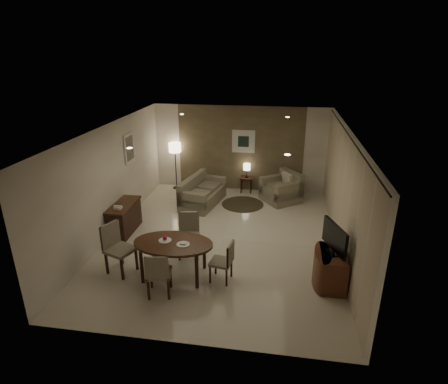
% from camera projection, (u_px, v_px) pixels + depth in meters
% --- Properties ---
extents(room_shell, '(5.50, 7.00, 2.70)m').
position_uv_depth(room_shell, '(225.00, 181.00, 9.01)').
color(room_shell, beige).
rests_on(room_shell, ground).
extents(taupe_accent, '(3.96, 0.03, 2.70)m').
position_uv_depth(taupe_accent, '(240.00, 149.00, 11.84)').
color(taupe_accent, '#756549').
rests_on(taupe_accent, wall_back).
extents(curtain_wall, '(0.08, 6.70, 2.58)m').
position_uv_depth(curtain_wall, '(342.00, 195.00, 8.26)').
color(curtain_wall, beige).
rests_on(curtain_wall, wall_right).
extents(curtain_rod, '(0.03, 6.80, 0.03)m').
position_uv_depth(curtain_rod, '(350.00, 136.00, 7.78)').
color(curtain_rod, black).
rests_on(curtain_rod, wall_right).
extents(art_back_frame, '(0.72, 0.03, 0.72)m').
position_uv_depth(art_back_frame, '(243.00, 141.00, 11.72)').
color(art_back_frame, silver).
rests_on(art_back_frame, wall_back).
extents(art_back_canvas, '(0.34, 0.01, 0.34)m').
position_uv_depth(art_back_canvas, '(243.00, 142.00, 11.70)').
color(art_back_canvas, black).
rests_on(art_back_canvas, wall_back).
extents(art_left_frame, '(0.03, 0.60, 0.80)m').
position_uv_depth(art_left_frame, '(129.00, 148.00, 9.96)').
color(art_left_frame, silver).
rests_on(art_left_frame, wall_left).
extents(art_left_canvas, '(0.01, 0.46, 0.64)m').
position_uv_depth(art_left_canvas, '(130.00, 148.00, 9.96)').
color(art_left_canvas, gray).
rests_on(art_left_canvas, wall_left).
extents(downlight_nl, '(0.10, 0.10, 0.01)m').
position_uv_depth(downlight_nl, '(129.00, 148.00, 6.70)').
color(downlight_nl, white).
rests_on(downlight_nl, ceiling).
extents(downlight_nr, '(0.10, 0.10, 0.01)m').
position_uv_depth(downlight_nr, '(287.00, 155.00, 6.29)').
color(downlight_nr, white).
rests_on(downlight_nr, ceiling).
extents(downlight_fl, '(0.10, 0.10, 0.01)m').
position_uv_depth(downlight_fl, '(182.00, 114.00, 10.01)').
color(downlight_fl, white).
rests_on(downlight_fl, ceiling).
extents(downlight_fr, '(0.10, 0.10, 0.01)m').
position_uv_depth(downlight_fr, '(288.00, 117.00, 9.60)').
color(downlight_fr, white).
rests_on(downlight_fr, ceiling).
extents(console_desk, '(0.48, 1.20, 0.75)m').
position_uv_depth(console_desk, '(125.00, 218.00, 9.36)').
color(console_desk, '#4C2F18').
rests_on(console_desk, floor).
extents(telephone, '(0.20, 0.14, 0.09)m').
position_uv_depth(telephone, '(118.00, 207.00, 8.93)').
color(telephone, white).
rests_on(telephone, console_desk).
extents(tv_cabinet, '(0.48, 0.90, 0.70)m').
position_uv_depth(tv_cabinet, '(332.00, 269.00, 7.27)').
color(tv_cabinet, '#5D2B1B').
rests_on(tv_cabinet, floor).
extents(flat_tv, '(0.36, 0.85, 0.60)m').
position_uv_depth(flat_tv, '(335.00, 238.00, 7.03)').
color(flat_tv, black).
rests_on(flat_tv, tv_cabinet).
extents(dining_table, '(1.60, 1.00, 0.75)m').
position_uv_depth(dining_table, '(174.00, 259.00, 7.56)').
color(dining_table, '#4C2F18').
rests_on(dining_table, floor).
extents(chair_near, '(0.53, 0.53, 0.92)m').
position_uv_depth(chair_near, '(159.00, 273.00, 6.95)').
color(chair_near, gray).
rests_on(chair_near, floor).
extents(chair_far, '(0.54, 0.54, 0.97)m').
position_uv_depth(chair_far, '(189.00, 236.00, 8.23)').
color(chair_far, gray).
rests_on(chair_far, floor).
extents(chair_left, '(0.66, 0.66, 1.06)m').
position_uv_depth(chair_left, '(120.00, 249.00, 7.62)').
color(chair_left, gray).
rests_on(chair_left, floor).
extents(chair_right, '(0.47, 0.47, 0.84)m').
position_uv_depth(chair_right, '(221.00, 261.00, 7.38)').
color(chair_right, gray).
rests_on(chair_right, floor).
extents(plate_a, '(0.26, 0.26, 0.02)m').
position_uv_depth(plate_a, '(165.00, 240.00, 7.49)').
color(plate_a, white).
rests_on(plate_a, dining_table).
extents(plate_b, '(0.26, 0.26, 0.02)m').
position_uv_depth(plate_b, '(183.00, 244.00, 7.34)').
color(plate_b, white).
rests_on(plate_b, dining_table).
extents(fruit_apple, '(0.09, 0.09, 0.09)m').
position_uv_depth(fruit_apple, '(165.00, 238.00, 7.47)').
color(fruit_apple, red).
rests_on(fruit_apple, plate_a).
extents(napkin, '(0.12, 0.08, 0.03)m').
position_uv_depth(napkin, '(183.00, 243.00, 7.33)').
color(napkin, white).
rests_on(napkin, plate_b).
extents(round_rug, '(1.24, 1.24, 0.01)m').
position_uv_depth(round_rug, '(243.00, 204.00, 11.12)').
color(round_rug, '#3F3A23').
rests_on(round_rug, floor).
extents(sofa, '(1.84, 1.18, 0.80)m').
position_uv_depth(sofa, '(203.00, 191.00, 11.02)').
color(sofa, gray).
rests_on(sofa, floor).
extents(armchair, '(1.35, 1.36, 0.89)m').
position_uv_depth(armchair, '(281.00, 187.00, 11.20)').
color(armchair, gray).
rests_on(armchair, floor).
extents(side_table, '(0.38, 0.38, 0.49)m').
position_uv_depth(side_table, '(246.00, 184.00, 12.00)').
color(side_table, black).
rests_on(side_table, floor).
extents(table_lamp, '(0.22, 0.22, 0.50)m').
position_uv_depth(table_lamp, '(247.00, 170.00, 11.82)').
color(table_lamp, '#FFEAC1').
rests_on(table_lamp, side_table).
extents(floor_lamp, '(0.39, 0.39, 1.52)m').
position_uv_depth(floor_lamp, '(176.00, 166.00, 12.12)').
color(floor_lamp, '#FFE5B7').
rests_on(floor_lamp, floor).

